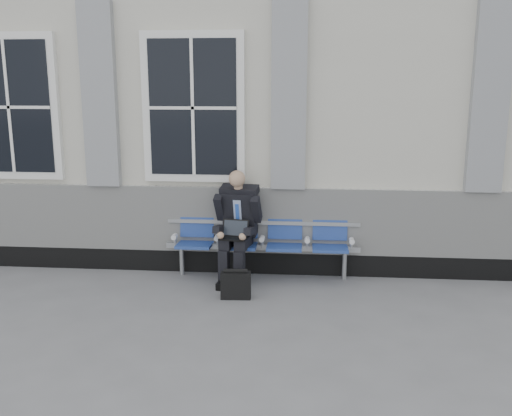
# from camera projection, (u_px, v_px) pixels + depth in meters

# --- Properties ---
(ground) EXTENTS (70.00, 70.00, 0.00)m
(ground) POSITION_uv_depth(u_px,v_px,m) (144.00, 311.00, 6.56)
(ground) COLOR slate
(ground) RESTS_ON ground
(station_building) EXTENTS (14.40, 4.40, 4.49)m
(station_building) POSITION_uv_depth(u_px,v_px,m) (195.00, 104.00, 9.46)
(station_building) COLOR beige
(station_building) RESTS_ON ground
(bench) EXTENTS (2.60, 0.47, 0.91)m
(bench) POSITION_uv_depth(u_px,v_px,m) (262.00, 237.00, 7.62)
(bench) COLOR #9EA0A3
(bench) RESTS_ON ground
(businessman) EXTENTS (0.63, 0.85, 1.47)m
(businessman) POSITION_uv_depth(u_px,v_px,m) (237.00, 222.00, 7.46)
(businessman) COLOR black
(businessman) RESTS_ON ground
(briefcase) EXTENTS (0.37, 0.17, 0.37)m
(briefcase) POSITION_uv_depth(u_px,v_px,m) (236.00, 285.00, 6.93)
(briefcase) COLOR black
(briefcase) RESTS_ON ground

